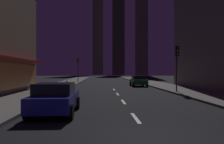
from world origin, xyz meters
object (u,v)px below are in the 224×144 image
object	(u,v)px
fire_hydrant_far_left	(67,83)
car_parked_far	(138,81)
traffic_light_far_left	(78,65)
car_parked_near	(55,98)
traffic_light_near_right	(177,58)

from	to	relation	value
fire_hydrant_far_left	car_parked_far	bearing A→B (deg)	0.27
car_parked_far	traffic_light_far_left	distance (m)	14.38
fire_hydrant_far_left	traffic_light_far_left	size ratio (longest dim) A/B	0.16
car_parked_near	traffic_light_far_left	size ratio (longest dim) A/B	1.01
car_parked_near	traffic_light_near_right	world-z (taller)	traffic_light_near_right
car_parked_far	car_parked_near	bearing A→B (deg)	-109.95
fire_hydrant_far_left	traffic_light_far_left	xyz separation A→B (m)	(0.40, 10.90, 2.74)
car_parked_far	traffic_light_far_left	world-z (taller)	traffic_light_far_left
traffic_light_far_left	car_parked_near	bearing A→B (deg)	-86.46
fire_hydrant_far_left	traffic_light_far_left	bearing A→B (deg)	87.90
traffic_light_near_right	traffic_light_far_left	bearing A→B (deg)	117.87
car_parked_near	traffic_light_near_right	xyz separation A→B (m)	(9.10, 9.89, 2.45)
car_parked_near	traffic_light_near_right	distance (m)	13.66
car_parked_far	fire_hydrant_far_left	size ratio (longest dim) A/B	6.48
car_parked_near	fire_hydrant_far_left	xyz separation A→B (m)	(-2.30, 19.79, -0.29)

